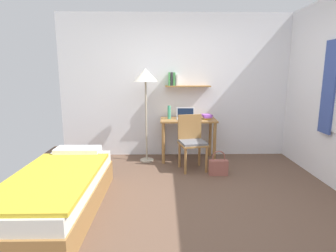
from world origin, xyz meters
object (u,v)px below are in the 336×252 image
object	(u,v)px
desk_chair	(192,140)
laptop	(186,116)
standing_lamp	(146,80)
book_stack	(207,117)
water_bottle	(169,112)
bed	(59,192)
handbag	(218,167)
desk	(188,127)

from	to	relation	value
desk_chair	laptop	world-z (taller)	laptop
standing_lamp	book_stack	world-z (taller)	standing_lamp
laptop	water_bottle	distance (m)	0.30
desk_chair	book_stack	xyz separation A→B (m)	(0.32, 0.50, 0.30)
laptop	bed	bearing A→B (deg)	-129.67
desk_chair	handbag	size ratio (longest dim) A/B	2.29
standing_lamp	laptop	world-z (taller)	standing_lamp
standing_lamp	handbag	xyz separation A→B (m)	(1.14, -0.71, -1.30)
bed	book_stack	world-z (taller)	book_stack
desk	standing_lamp	world-z (taller)	standing_lamp
standing_lamp	water_bottle	bearing A→B (deg)	14.60
water_bottle	handbag	bearing A→B (deg)	-47.73
handbag	standing_lamp	bearing A→B (deg)	148.15
bed	desk	distance (m)	2.51
desk_chair	water_bottle	xyz separation A→B (m)	(-0.36, 0.52, 0.38)
desk	water_bottle	world-z (taller)	water_bottle
water_bottle	book_stack	world-z (taller)	water_bottle
bed	water_bottle	size ratio (longest dim) A/B	8.30
book_stack	handbag	bearing A→B (deg)	-85.05
desk	book_stack	distance (m)	0.39
standing_lamp	handbag	bearing A→B (deg)	-31.85
desk	desk_chair	distance (m)	0.50
desk	book_stack	size ratio (longest dim) A/B	4.00
book_stack	handbag	xyz separation A→B (m)	(0.07, -0.80, -0.65)
desk_chair	laptop	distance (m)	0.59
standing_lamp	handbag	size ratio (longest dim) A/B	4.23
desk	bed	bearing A→B (deg)	-130.63
desk_chair	handbag	distance (m)	0.60
bed	handbag	bearing A→B (deg)	28.45
water_bottle	book_stack	bearing A→B (deg)	-1.20
laptop	book_stack	distance (m)	0.38
laptop	handbag	distance (m)	1.13
desk_chair	book_stack	world-z (taller)	desk_chair
bed	standing_lamp	world-z (taller)	standing_lamp
standing_lamp	book_stack	distance (m)	1.26
bed	laptop	xyz separation A→B (m)	(1.58, 1.90, 0.56)
water_bottle	book_stack	xyz separation A→B (m)	(0.67, -0.01, -0.08)
bed	desk_chair	distance (m)	2.17
desk	handbag	size ratio (longest dim) A/B	2.55
book_stack	water_bottle	bearing A→B (deg)	178.80
water_bottle	book_stack	distance (m)	0.68
desk	water_bottle	distance (m)	0.43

